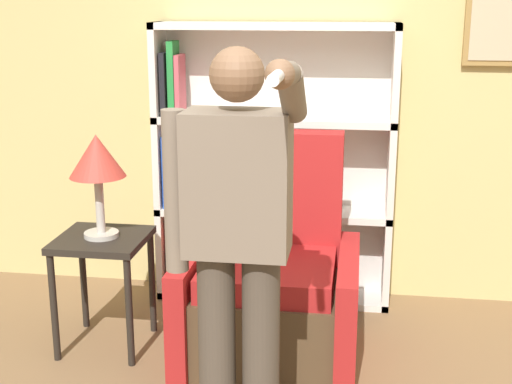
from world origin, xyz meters
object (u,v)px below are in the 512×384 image
(armchair, at_px, (271,288))
(side_table, at_px, (103,256))
(table_lamp, at_px, (97,161))
(person_standing, at_px, (237,235))
(bookcase, at_px, (258,169))

(armchair, distance_m, side_table, 0.89)
(armchair, distance_m, table_lamp, 1.10)
(person_standing, bearing_deg, bookcase, 95.44)
(person_standing, relative_size, side_table, 2.67)
(side_table, bearing_deg, table_lamp, -135.00)
(person_standing, height_order, side_table, person_standing)
(armchair, xyz_separation_m, person_standing, (-0.03, -0.86, 0.57))
(armchair, relative_size, person_standing, 0.69)
(bookcase, height_order, person_standing, bookcase)
(armchair, xyz_separation_m, side_table, (-0.88, -0.06, 0.15))
(person_standing, xyz_separation_m, side_table, (-0.86, 0.81, -0.42))
(armchair, relative_size, side_table, 1.85)
(armchair, bearing_deg, bookcase, 103.61)
(armchair, bearing_deg, table_lamp, -176.41)
(bookcase, xyz_separation_m, side_table, (-0.70, -0.79, -0.31))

